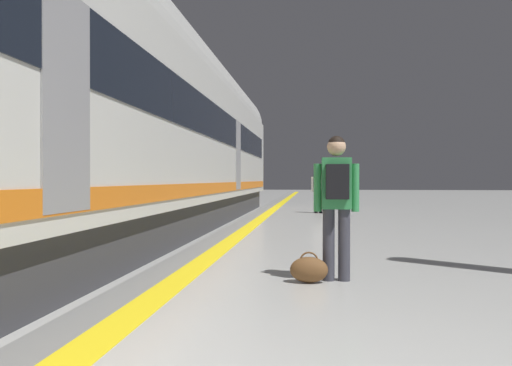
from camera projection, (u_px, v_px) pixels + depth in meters
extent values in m
cube|color=yellow|center=(231.00, 241.00, 10.06)|extent=(0.36, 80.00, 0.01)
cube|color=slate|center=(215.00, 241.00, 10.10)|extent=(0.59, 80.00, 0.01)
cube|color=#38383D|center=(103.00, 228.00, 9.10)|extent=(2.67, 27.31, 0.70)
cube|color=silver|center=(103.00, 125.00, 9.08)|extent=(2.90, 28.44, 2.90)
cylinder|color=silver|center=(103.00, 45.00, 9.07)|extent=(2.84, 27.88, 2.84)
cube|color=black|center=(103.00, 105.00, 9.08)|extent=(2.93, 26.74, 0.80)
cube|color=orange|center=(103.00, 191.00, 9.09)|extent=(2.94, 27.88, 0.24)
cone|color=silver|center=(236.00, 164.00, 24.51)|extent=(2.75, 2.60, 2.75)
cube|color=gray|center=(68.00, 101.00, 4.68)|extent=(0.02, 0.90, 2.00)
cube|color=gray|center=(238.00, 155.00, 15.28)|extent=(0.02, 0.90, 2.00)
cylinder|color=#383842|center=(329.00, 245.00, 6.13)|extent=(0.14, 0.14, 0.85)
cylinder|color=#383842|center=(344.00, 245.00, 6.12)|extent=(0.14, 0.14, 0.85)
cube|color=#338C4C|center=(336.00, 183.00, 6.12)|extent=(0.35, 0.21, 0.60)
cylinder|color=#338C4C|center=(317.00, 188.00, 6.15)|extent=(0.09, 0.09, 0.56)
cylinder|color=#338C4C|center=(355.00, 188.00, 6.11)|extent=(0.09, 0.09, 0.56)
sphere|color=tan|center=(336.00, 147.00, 6.12)|extent=(0.22, 0.22, 0.22)
sphere|color=black|center=(336.00, 144.00, 6.12)|extent=(0.20, 0.20, 0.20)
cube|color=black|center=(337.00, 182.00, 5.97)|extent=(0.27, 0.15, 0.40)
ellipsoid|color=brown|center=(309.00, 270.00, 6.00)|extent=(0.44, 0.26, 0.30)
torus|color=brown|center=(309.00, 261.00, 6.00)|extent=(0.22, 0.02, 0.22)
cylinder|color=black|center=(316.00, 202.00, 18.46)|extent=(0.13, 0.13, 0.79)
cylinder|color=black|center=(321.00, 202.00, 18.44)|extent=(0.13, 0.13, 0.79)
cube|color=silver|center=(318.00, 183.00, 18.44)|extent=(0.32, 0.19, 0.56)
cylinder|color=silver|center=(312.00, 184.00, 18.48)|extent=(0.08, 0.08, 0.53)
cylinder|color=silver|center=(324.00, 184.00, 18.43)|extent=(0.08, 0.08, 0.53)
sphere|color=tan|center=(318.00, 172.00, 18.44)|extent=(0.21, 0.21, 0.21)
sphere|color=black|center=(318.00, 171.00, 18.44)|extent=(0.19, 0.19, 0.19)
cube|color=#9E9EA3|center=(327.00, 204.00, 18.28)|extent=(0.41, 0.29, 0.55)
cube|color=#9E9EA3|center=(327.00, 206.00, 18.40)|extent=(0.31, 0.07, 0.30)
cylinder|color=black|center=(324.00, 213.00, 18.21)|extent=(0.03, 0.06, 0.06)
cylinder|color=black|center=(332.00, 213.00, 18.23)|extent=(0.03, 0.06, 0.06)
cylinder|color=gray|center=(325.00, 191.00, 18.21)|extent=(0.02, 0.02, 0.38)
cylinder|color=gray|center=(331.00, 191.00, 18.23)|extent=(0.02, 0.02, 0.38)
cube|color=black|center=(328.00, 185.00, 18.22)|extent=(0.22, 0.06, 0.02)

